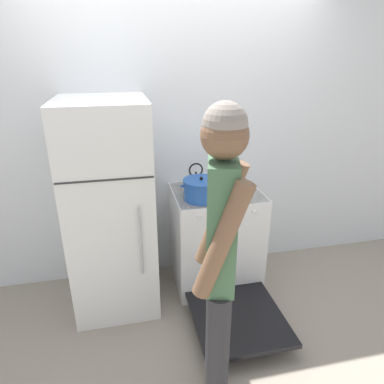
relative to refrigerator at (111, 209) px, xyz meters
The scene contains 8 objects.
ground_plane 1.08m from the refrigerator, 31.70° to the left, with size 14.00×14.00×0.00m, color gray.
wall_back 0.82m from the refrigerator, 33.79° to the left, with size 10.00×0.06×2.55m.
refrigerator is the anchor object (origin of this frame).
stove_range 0.97m from the refrigerator, ahead, with size 0.74×1.31×0.89m.
dutch_oven_pot 0.73m from the refrigerator, ahead, with size 0.33×0.29×0.19m.
tea_kettle 0.76m from the refrigerator, 13.77° to the left, with size 0.20×0.16×0.23m.
utensil_jar 1.09m from the refrigerator, ahead, with size 0.10×0.10×0.27m.
person 1.27m from the refrigerator, 63.90° to the right, with size 0.35×0.42×1.80m.
Camera 1 is at (-0.47, -2.86, 1.99)m, focal length 32.00 mm.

